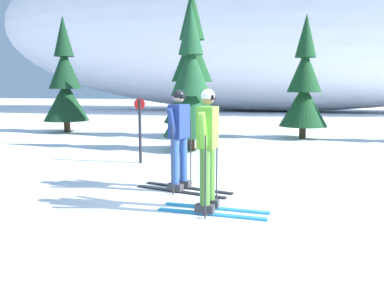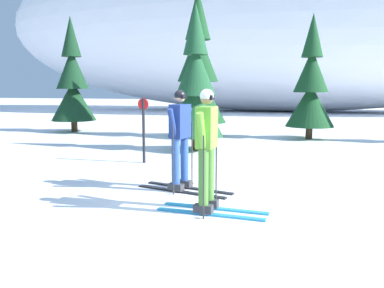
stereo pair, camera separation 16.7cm
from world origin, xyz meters
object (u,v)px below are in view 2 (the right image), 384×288
object	(u,v)px
pine_tree_far_left	(73,84)
trail_marker_post	(144,127)
pine_tree_center	(196,90)
skier_lime_jacket	(207,149)
pine_tree_center_left	(198,75)
skier_navy_jacket	(180,139)
pine_tree_center_right	(311,87)

from	to	relation	value
pine_tree_far_left	trail_marker_post	size ratio (longest dim) A/B	3.02
pine_tree_far_left	trail_marker_post	distance (m)	8.35
pine_tree_center	skier_lime_jacket	bearing A→B (deg)	-73.43
skier_lime_jacket	pine_tree_center_left	distance (m)	9.55
pine_tree_far_left	pine_tree_center	size ratio (longest dim) A/B	1.12
pine_tree_far_left	trail_marker_post	bearing A→B (deg)	-46.33
skier_lime_jacket	pine_tree_far_left	size ratio (longest dim) A/B	0.38
skier_navy_jacket	pine_tree_center_left	xyz separation A→B (m)	(-1.75, 7.97, 1.40)
pine_tree_far_left	pine_tree_center_left	bearing A→B (deg)	-3.62
skier_lime_jacket	trail_marker_post	world-z (taller)	skier_lime_jacket
skier_lime_jacket	pine_tree_far_left	world-z (taller)	pine_tree_far_left
pine_tree_center_right	trail_marker_post	xyz separation A→B (m)	(-4.10, -6.14, -1.00)
skier_navy_jacket	pine_tree_center	bearing A→B (deg)	101.62
pine_tree_center_left	pine_tree_center_right	distance (m)	4.22
pine_tree_center_right	trail_marker_post	world-z (taller)	pine_tree_center_right
pine_tree_center	skier_navy_jacket	bearing A→B (deg)	-78.38
pine_tree_center_right	trail_marker_post	bearing A→B (deg)	-123.71
pine_tree_center_left	trail_marker_post	world-z (taller)	pine_tree_center_left
trail_marker_post	skier_lime_jacket	bearing A→B (deg)	-54.85
skier_lime_jacket	pine_tree_center_right	bearing A→B (deg)	80.30
pine_tree_center	trail_marker_post	distance (m)	2.57
pine_tree_center_left	pine_tree_center_right	world-z (taller)	pine_tree_center_left
skier_navy_jacket	pine_tree_center_right	size ratio (longest dim) A/B	0.40
trail_marker_post	pine_tree_center_right	bearing A→B (deg)	56.29
pine_tree_far_left	skier_navy_jacket	bearing A→B (deg)	-48.38
pine_tree_center_left	skier_lime_jacket	bearing A→B (deg)	-74.55
skier_navy_jacket	pine_tree_far_left	xyz separation A→B (m)	(-7.40, 8.32, 1.09)
pine_tree_far_left	pine_tree_center_left	distance (m)	5.66
trail_marker_post	pine_tree_far_left	bearing A→B (deg)	133.67
pine_tree_center_left	trail_marker_post	xyz separation A→B (m)	(0.07, -5.62, -1.44)
pine_tree_center_right	trail_marker_post	size ratio (longest dim) A/B	2.82
skier_navy_jacket	trail_marker_post	size ratio (longest dim) A/B	1.14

